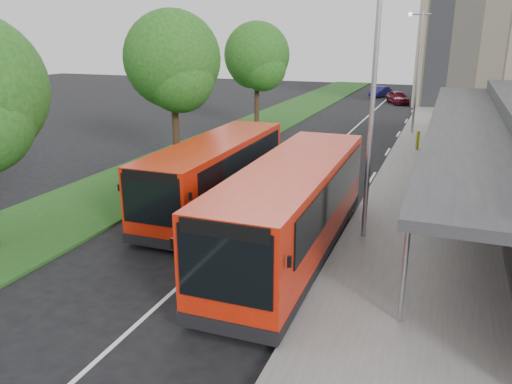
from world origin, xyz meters
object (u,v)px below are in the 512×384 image
Objects in this scene: bus_main at (292,209)px; litter_bin at (430,177)px; bus_second at (216,174)px; car_far at (380,92)px; lamp_post_far at (417,65)px; tree_far at (257,60)px; lamp_post_near at (370,100)px; bollard at (418,140)px; tree_mid at (173,66)px; car_near at (398,97)px.

litter_bin is at bearing 66.64° from bus_main.
bus_second is 2.87× the size of car_far.
bus_second is (-6.02, -18.72, -3.32)m from lamp_post_far.
car_far is (6.03, 23.09, -4.39)m from tree_far.
litter_bin is (1.89, 7.03, -4.17)m from lamp_post_near.
bollard is at bearing 98.21° from litter_bin.
tree_mid is at bearing 179.89° from litter_bin.
lamp_post_near reaches higher than bollard.
lamp_post_far reaches higher than bollard.
tree_far is 18.83m from bus_second.
lamp_post_near is 10.05× the size of litter_bin.
lamp_post_far is 23.10m from car_far.
tree_mid is 31.15m from car_near.
lamp_post_near is 2.37× the size of car_far.
tree_mid is at bearing -130.68° from lamp_post_far.
bus_main is 44.24m from car_far.
bollard is (0.79, -5.38, -4.02)m from lamp_post_far.
lamp_post_near is at bearing -32.36° from tree_mid.
tree_far is at bearing -84.51° from car_far.
car_near is (3.38, 35.41, -0.75)m from bus_second.
bollard is (0.79, 14.62, -4.02)m from lamp_post_near.
tree_far is 0.96× the size of lamp_post_near.
tree_mid is 35.90m from car_far.
bollard is (11.92, 7.57, -4.45)m from tree_mid.
car_near is (-0.80, 38.65, -0.87)m from bus_main.
bus_main is at bearing -133.30° from lamp_post_near.
lamp_post_far is 2.11× the size of car_near.
car_near is (8.48, 29.63, -4.50)m from tree_mid.
tree_far reaches higher than bollard.
bus_main is at bearing -94.82° from lamp_post_far.
lamp_post_far is 17.38m from car_near.
lamp_post_far is at bearing 98.36° from bollard.
bus_second reaches higher than litter_bin.
car_near is (-2.65, 16.68, -4.07)m from lamp_post_far.
tree_mid is at bearing 147.64° from lamp_post_near.
tree_far is at bearing 159.61° from bollard.
tree_mid is 13.18m from lamp_post_near.
bollard reaches higher than car_far.
car_far is at bearing 91.12° from car_near.
tree_far is 0.73× the size of bus_main.
bus_main is at bearing -44.20° from tree_mid.
litter_bin is (13.01, -12.03, -4.40)m from tree_far.
litter_bin is at bearing -81.79° from bollard.
lamp_post_far is 7.30× the size of bollard.
bollard is 0.29× the size of car_near.
lamp_post_far is 0.83× the size of bus_second.
bollard is (11.92, -4.43, -4.25)m from tree_far.
tree_far reaches higher than car_near.
lamp_post_far is 6.76m from bollard.
lamp_post_near is at bearing -59.71° from tree_far.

